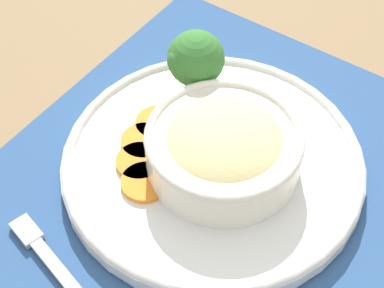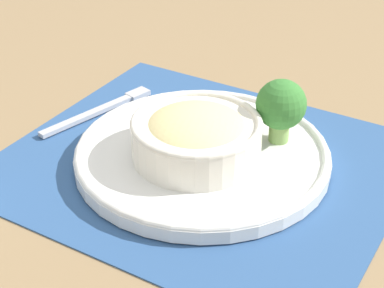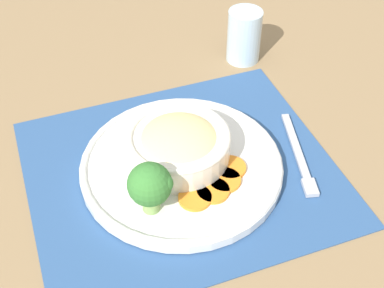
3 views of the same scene
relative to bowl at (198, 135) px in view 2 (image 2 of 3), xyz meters
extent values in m
plane|color=#8C704C|center=(0.00, 0.01, -0.05)|extent=(4.00, 4.00, 0.00)
cube|color=#2D5184|center=(0.00, 0.01, -0.05)|extent=(0.50, 0.44, 0.00)
cylinder|color=white|center=(0.00, 0.01, -0.04)|extent=(0.31, 0.31, 0.02)
torus|color=white|center=(0.00, 0.01, -0.03)|extent=(0.31, 0.31, 0.01)
cylinder|color=silver|center=(0.00, 0.00, -0.01)|extent=(0.15, 0.15, 0.04)
torus|color=silver|center=(0.00, 0.00, 0.02)|extent=(0.16, 0.16, 0.01)
ellipsoid|color=beige|center=(0.00, 0.00, 0.00)|extent=(0.13, 0.13, 0.05)
cylinder|color=#84AD5B|center=(0.06, 0.09, -0.02)|extent=(0.02, 0.02, 0.03)
sphere|color=#387A33|center=(0.06, 0.09, 0.02)|extent=(0.06, 0.06, 0.06)
sphere|color=#387A33|center=(0.04, 0.09, 0.03)|extent=(0.03, 0.03, 0.03)
sphere|color=#387A33|center=(0.08, 0.08, 0.02)|extent=(0.02, 0.02, 0.02)
cylinder|color=orange|center=(0.00, 0.09, -0.03)|extent=(0.05, 0.05, 0.01)
cylinder|color=orange|center=(-0.03, 0.08, -0.03)|extent=(0.05, 0.05, 0.01)
cylinder|color=orange|center=(-0.05, 0.07, -0.03)|extent=(0.05, 0.05, 0.01)
cylinder|color=orange|center=(-0.07, 0.04, -0.03)|extent=(0.05, 0.05, 0.01)
cube|color=#B7B7BC|center=(-0.19, 0.03, -0.04)|extent=(0.04, 0.18, 0.01)
cube|color=#B7B7BC|center=(-0.18, 0.10, -0.04)|extent=(0.03, 0.04, 0.01)
camera|label=1|loc=(-0.34, -0.23, 0.48)|focal=60.00mm
camera|label=2|loc=(0.37, -0.53, 0.39)|focal=60.00mm
camera|label=3|loc=(0.14, 0.57, 0.56)|focal=50.00mm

